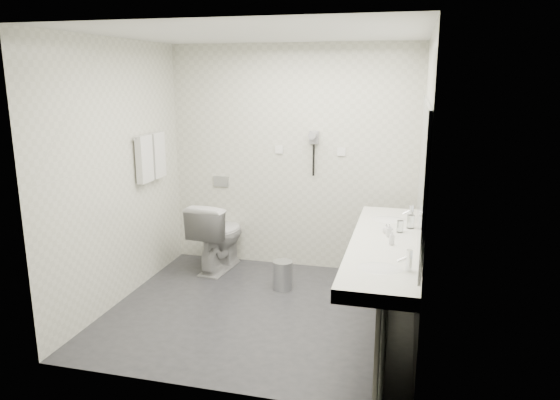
# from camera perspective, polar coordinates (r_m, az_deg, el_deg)

# --- Properties ---
(floor) EXTENTS (2.80, 2.80, 0.00)m
(floor) POSITION_cam_1_polar(r_m,az_deg,el_deg) (5.05, -2.12, -11.97)
(floor) COLOR #27272C
(floor) RESTS_ON ground
(ceiling) EXTENTS (2.80, 2.80, 0.00)m
(ceiling) POSITION_cam_1_polar(r_m,az_deg,el_deg) (4.57, -2.40, 17.65)
(ceiling) COLOR silver
(ceiling) RESTS_ON wall_back
(wall_back) EXTENTS (2.80, 0.00, 2.80)m
(wall_back) POSITION_cam_1_polar(r_m,az_deg,el_deg) (5.89, 1.35, 4.52)
(wall_back) COLOR beige
(wall_back) RESTS_ON floor
(wall_front) EXTENTS (2.80, 0.00, 2.80)m
(wall_front) POSITION_cam_1_polar(r_m,az_deg,el_deg) (3.45, -8.37, -2.09)
(wall_front) COLOR beige
(wall_front) RESTS_ON floor
(wall_left) EXTENTS (0.00, 2.60, 2.60)m
(wall_left) POSITION_cam_1_polar(r_m,az_deg,el_deg) (5.21, -17.19, 2.75)
(wall_left) COLOR beige
(wall_left) RESTS_ON floor
(wall_right) EXTENTS (0.00, 2.60, 2.60)m
(wall_right) POSITION_cam_1_polar(r_m,az_deg,el_deg) (4.46, 15.26, 1.13)
(wall_right) COLOR beige
(wall_right) RESTS_ON floor
(vanity_counter) EXTENTS (0.55, 2.20, 0.10)m
(vanity_counter) POSITION_cam_1_polar(r_m,az_deg,el_deg) (4.39, 11.32, -4.95)
(vanity_counter) COLOR silver
(vanity_counter) RESTS_ON floor
(vanity_panel) EXTENTS (0.03, 2.15, 0.75)m
(vanity_panel) POSITION_cam_1_polar(r_m,az_deg,el_deg) (4.54, 11.39, -10.07)
(vanity_panel) COLOR gray
(vanity_panel) RESTS_ON floor
(vanity_post_near) EXTENTS (0.06, 0.06, 0.75)m
(vanity_post_near) POSITION_cam_1_polar(r_m,az_deg,el_deg) (3.61, 10.93, -16.61)
(vanity_post_near) COLOR silver
(vanity_post_near) RESTS_ON floor
(vanity_post_far) EXTENTS (0.06, 0.06, 0.75)m
(vanity_post_far) POSITION_cam_1_polar(r_m,az_deg,el_deg) (5.51, 12.31, -5.83)
(vanity_post_far) COLOR silver
(vanity_post_far) RESTS_ON floor
(mirror) EXTENTS (0.02, 2.20, 1.05)m
(mirror) POSITION_cam_1_polar(r_m,az_deg,el_deg) (4.23, 15.25, 3.23)
(mirror) COLOR #B2BCC6
(mirror) RESTS_ON wall_right
(basin_near) EXTENTS (0.40, 0.31, 0.05)m
(basin_near) POSITION_cam_1_polar(r_m,az_deg,el_deg) (3.77, 10.78, -7.51)
(basin_near) COLOR silver
(basin_near) RESTS_ON vanity_counter
(basin_far) EXTENTS (0.40, 0.31, 0.05)m
(basin_far) POSITION_cam_1_polar(r_m,az_deg,el_deg) (5.00, 11.76, -2.26)
(basin_far) COLOR silver
(basin_far) RESTS_ON vanity_counter
(faucet_near) EXTENTS (0.04, 0.04, 0.15)m
(faucet_near) POSITION_cam_1_polar(r_m,az_deg,el_deg) (3.73, 13.85, -6.40)
(faucet_near) COLOR silver
(faucet_near) RESTS_ON vanity_counter
(faucet_far) EXTENTS (0.04, 0.04, 0.15)m
(faucet_far) POSITION_cam_1_polar(r_m,az_deg,el_deg) (4.97, 14.06, -1.39)
(faucet_far) COLOR silver
(faucet_far) RESTS_ON vanity_counter
(soap_bottle_a) EXTENTS (0.06, 0.06, 0.11)m
(soap_bottle_a) POSITION_cam_1_polar(r_m,az_deg,el_deg) (4.47, 11.80, -3.20)
(soap_bottle_a) COLOR silver
(soap_bottle_a) RESTS_ON vanity_counter
(soap_bottle_b) EXTENTS (0.08, 0.08, 0.08)m
(soap_bottle_b) POSITION_cam_1_polar(r_m,az_deg,el_deg) (4.56, 11.47, -3.04)
(soap_bottle_b) COLOR silver
(soap_bottle_b) RESTS_ON vanity_counter
(soap_bottle_c) EXTENTS (0.05, 0.05, 0.12)m
(soap_bottle_c) POSITION_cam_1_polar(r_m,az_deg,el_deg) (4.26, 12.07, -4.04)
(soap_bottle_c) COLOR silver
(soap_bottle_c) RESTS_ON vanity_counter
(glass_left) EXTENTS (0.06, 0.06, 0.10)m
(glass_left) POSITION_cam_1_polar(r_m,az_deg,el_deg) (4.61, 12.92, -2.82)
(glass_left) COLOR silver
(glass_left) RESTS_ON vanity_counter
(glass_right) EXTENTS (0.08, 0.08, 0.12)m
(glass_right) POSITION_cam_1_polar(r_m,az_deg,el_deg) (4.75, 14.01, -2.30)
(glass_right) COLOR silver
(glass_right) RESTS_ON vanity_counter
(toilet) EXTENTS (0.53, 0.82, 0.79)m
(toilet) POSITION_cam_1_polar(r_m,az_deg,el_deg) (5.98, -6.73, -3.84)
(toilet) COLOR silver
(toilet) RESTS_ON floor
(flush_plate) EXTENTS (0.18, 0.02, 0.12)m
(flush_plate) POSITION_cam_1_polar(r_m,az_deg,el_deg) (6.17, -6.42, 2.03)
(flush_plate) COLOR #B2B5BA
(flush_plate) RESTS_ON wall_back
(pedal_bin) EXTENTS (0.27, 0.27, 0.29)m
(pedal_bin) POSITION_cam_1_polar(r_m,az_deg,el_deg) (5.47, 0.30, -8.24)
(pedal_bin) COLOR #B2B5BA
(pedal_bin) RESTS_ON floor
(bin_lid) EXTENTS (0.20, 0.20, 0.02)m
(bin_lid) POSITION_cam_1_polar(r_m,az_deg,el_deg) (5.41, 0.30, -6.76)
(bin_lid) COLOR #B2B5BA
(bin_lid) RESTS_ON pedal_bin
(towel_rail) EXTENTS (0.02, 0.62, 0.02)m
(towel_rail) POSITION_cam_1_polar(r_m,az_deg,el_deg) (5.62, -14.06, 6.78)
(towel_rail) COLOR silver
(towel_rail) RESTS_ON wall_left
(towel_near) EXTENTS (0.07, 0.24, 0.48)m
(towel_near) POSITION_cam_1_polar(r_m,az_deg,el_deg) (5.52, -14.52, 4.33)
(towel_near) COLOR silver
(towel_near) RESTS_ON towel_rail
(towel_far) EXTENTS (0.07, 0.24, 0.48)m
(towel_far) POSITION_cam_1_polar(r_m,az_deg,el_deg) (5.76, -13.19, 4.78)
(towel_far) COLOR silver
(towel_far) RESTS_ON towel_rail
(dryer_cradle) EXTENTS (0.10, 0.04, 0.14)m
(dryer_cradle) POSITION_cam_1_polar(r_m,az_deg,el_deg) (5.77, 3.73, 6.82)
(dryer_cradle) COLOR gray
(dryer_cradle) RESTS_ON wall_back
(dryer_barrel) EXTENTS (0.08, 0.14, 0.08)m
(dryer_barrel) POSITION_cam_1_polar(r_m,az_deg,el_deg) (5.70, 3.61, 7.04)
(dryer_barrel) COLOR gray
(dryer_barrel) RESTS_ON dryer_cradle
(dryer_cord) EXTENTS (0.02, 0.02, 0.35)m
(dryer_cord) POSITION_cam_1_polar(r_m,az_deg,el_deg) (5.79, 3.67, 4.35)
(dryer_cord) COLOR black
(dryer_cord) RESTS_ON dryer_cradle
(switch_plate_a) EXTENTS (0.09, 0.02, 0.09)m
(switch_plate_a) POSITION_cam_1_polar(r_m,az_deg,el_deg) (5.89, -0.10, 5.52)
(switch_plate_a) COLOR silver
(switch_plate_a) RESTS_ON wall_back
(switch_plate_b) EXTENTS (0.09, 0.02, 0.09)m
(switch_plate_b) POSITION_cam_1_polar(r_m,az_deg,el_deg) (5.76, 6.69, 5.24)
(switch_plate_b) COLOR silver
(switch_plate_b) RESTS_ON wall_back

